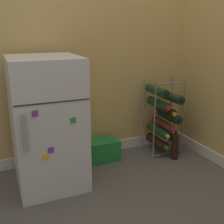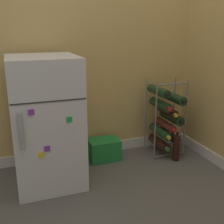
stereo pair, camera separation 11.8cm
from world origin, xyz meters
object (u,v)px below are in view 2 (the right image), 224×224
Objects in this scene: soda_box at (104,149)px; loose_bottle_floor at (176,148)px; mini_fridge at (46,122)px; wine_rack at (165,117)px.

soda_box is 0.62m from loose_bottle_floor.
soda_box is 1.00× the size of loose_bottle_floor.
mini_fridge is 1.12m from loose_bottle_floor.
soda_box is (0.49, 0.18, -0.37)m from mini_fridge.
loose_bottle_floor is (1.06, -0.05, -0.35)m from mini_fridge.
wine_rack is at bearing 6.37° from mini_fridge.
soda_box is (-0.55, 0.07, -0.25)m from wine_rack.
mini_fridge is 1.36× the size of wine_rack.
wine_rack reaches higher than soda_box.
wine_rack is 0.61m from soda_box.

